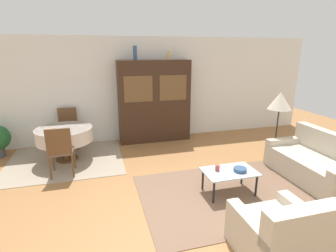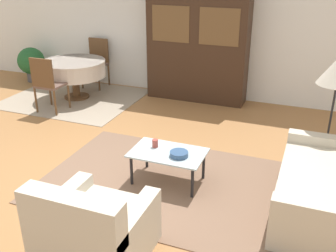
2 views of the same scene
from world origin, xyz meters
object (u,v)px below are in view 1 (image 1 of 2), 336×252
(couch, at_px, (316,164))
(cup, at_px, (217,168))
(display_cabinet, at_px, (154,101))
(vase_tall, at_px, (135,53))
(dining_chair_near, at_px, (60,149))
(vase_short, at_px, (169,55))
(coffee_table, at_px, (230,173))
(bowl, at_px, (240,170))
(armchair, at_px, (281,236))
(dining_chair_far, at_px, (68,126))
(dining_table, at_px, (65,135))
(floor_lamp, at_px, (280,102))

(couch, xyz_separation_m, cup, (-2.02, 0.03, 0.15))
(display_cabinet, xyz_separation_m, vase_tall, (-0.47, 0.00, 1.23))
(couch, height_order, dining_chair_near, dining_chair_near)
(couch, bearing_deg, display_cabinet, 38.90)
(vase_short, bearing_deg, coffee_table, -86.33)
(display_cabinet, bearing_deg, bowl, -76.15)
(couch, height_order, armchair, couch)
(cup, xyz_separation_m, vase_tall, (-0.88, 2.98, 1.83))
(armchair, bearing_deg, vase_tall, 101.69)
(dining_chair_far, bearing_deg, dining_table, 90.00)
(couch, distance_m, vase_tall, 4.63)
(armchair, height_order, bowl, armchair)
(couch, xyz_separation_m, coffee_table, (-1.82, -0.04, 0.06))
(display_cabinet, relative_size, dining_chair_near, 2.16)
(display_cabinet, height_order, vase_tall, vase_tall)
(cup, height_order, vase_short, vase_short)
(dining_chair_far, xyz_separation_m, vase_tall, (1.72, -0.01, 1.73))
(couch, xyz_separation_m, dining_chair_far, (-4.62, 3.02, 0.26))
(dining_table, distance_m, vase_tall, 2.56)
(coffee_table, bearing_deg, dining_table, 141.27)
(armchair, xyz_separation_m, dining_chair_far, (-2.66, 4.54, 0.26))
(dining_chair_near, xyz_separation_m, vase_tall, (1.72, 1.63, 1.73))
(coffee_table, height_order, dining_chair_far, dining_chair_far)
(bowl, bearing_deg, vase_short, 96.53)
(couch, relative_size, floor_lamp, 1.14)
(couch, distance_m, display_cabinet, 3.94)
(armchair, bearing_deg, display_cabinet, 95.94)
(dining_table, distance_m, cup, 3.39)
(cup, height_order, bowl, cup)
(coffee_table, relative_size, dining_chair_near, 0.90)
(dining_chair_near, bearing_deg, couch, -16.70)
(cup, distance_m, vase_short, 3.47)
(dining_table, xyz_separation_m, vase_short, (2.60, 0.81, 1.65))
(armchair, height_order, dining_chair_near, dining_chair_near)
(couch, height_order, bowl, couch)
(armchair, xyz_separation_m, bowl, (0.29, 1.43, 0.13))
(dining_chair_near, bearing_deg, bowl, -26.59)
(dining_table, bearing_deg, dining_chair_near, -90.00)
(dining_chair_far, height_order, bowl, dining_chair_far)
(dining_table, bearing_deg, couch, -25.51)
(armchair, height_order, dining_chair_far, dining_chair_far)
(armchair, relative_size, display_cabinet, 0.42)
(display_cabinet, bearing_deg, vase_short, 0.13)
(armchair, relative_size, bowl, 4.18)
(armchair, distance_m, vase_tall, 5.04)
(couch, bearing_deg, dining_chair_near, 73.30)
(dining_table, height_order, vase_short, vase_short)
(dining_table, xyz_separation_m, dining_chair_near, (-0.00, -0.82, -0.02))
(couch, height_order, dining_chair_far, dining_chair_far)
(coffee_table, height_order, display_cabinet, display_cabinet)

